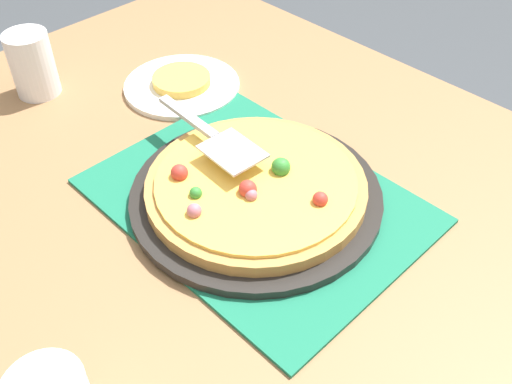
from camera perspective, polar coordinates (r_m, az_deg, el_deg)
The scene contains 8 objects.
dining_table at distance 0.98m, azimuth 0.00°, elevation -5.57°, with size 1.40×1.00×0.75m.
placemat at distance 0.90m, azimuth 0.00°, elevation -0.80°, with size 0.48×0.36×0.01m, color #196B4C.
pizza_pan at distance 0.89m, azimuth 0.00°, elevation -0.33°, with size 0.38×0.38×0.01m, color black.
pizza at distance 0.88m, azimuth -0.04°, elevation 0.61°, with size 0.33×0.33×0.05m.
plate_far_right at distance 1.16m, azimuth -7.14°, elevation 10.12°, with size 0.22×0.22×0.01m, color white.
served_slice_right at distance 1.15m, azimuth -7.19°, elevation 10.67°, with size 0.11×0.11×0.02m, color #EAB747.
cup_corner at distance 1.18m, azimuth -20.75°, elevation 11.45°, with size 0.08×0.08×0.12m, color white.
pizza_server at distance 0.91m, azimuth -4.06°, elevation 5.42°, with size 0.23×0.08×0.01m.
Camera 1 is at (0.46, -0.46, 1.37)m, focal length 41.52 mm.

